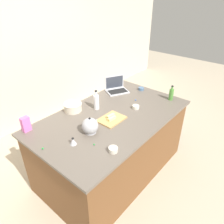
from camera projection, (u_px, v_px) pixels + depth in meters
name	position (u px, v px, depth m)	size (l,w,h in m)	color
ground_plane	(112.00, 168.00, 3.07)	(12.00, 12.00, 0.00)	#B7A88E
wall_back	(21.00, 54.00, 3.51)	(8.00, 0.10, 2.60)	beige
island_counter	(112.00, 144.00, 2.84)	(1.98, 1.16, 0.90)	brown
laptop	(116.00, 88.00, 3.19)	(0.38, 0.34, 0.22)	#B7B7BC
mixing_bowl_large	(73.00, 107.00, 2.69)	(0.23, 0.23, 0.10)	beige
bottle_vinegar	(96.00, 102.00, 2.71)	(0.07, 0.07, 0.26)	white
bottle_olive	(171.00, 94.00, 2.93)	(0.06, 0.06, 0.21)	#4C8C38
kettle	(90.00, 126.00, 2.28)	(0.21, 0.18, 0.20)	#ADADB2
cutting_board	(112.00, 119.00, 2.52)	(0.31, 0.24, 0.02)	tan
butter_stick_left	(112.00, 119.00, 2.49)	(0.11, 0.04, 0.04)	#F4E58C
butter_stick_right	(111.00, 116.00, 2.53)	(0.11, 0.04, 0.04)	#F4E58C
ramekin_small	(113.00, 150.00, 2.03)	(0.09, 0.09, 0.05)	beige
ramekin_medium	(141.00, 89.00, 3.24)	(0.08, 0.08, 0.04)	slate
ramekin_wide	(136.00, 107.00, 2.75)	(0.09, 0.09, 0.04)	beige
kitchen_timer	(73.00, 141.00, 2.12)	(0.07, 0.07, 0.08)	#B2B2B7
candy_bag	(26.00, 124.00, 2.30)	(0.09, 0.06, 0.17)	pink
candy_0	(94.00, 145.00, 2.12)	(0.02, 0.02, 0.02)	green
candy_1	(43.00, 148.00, 2.07)	(0.02, 0.02, 0.02)	green
candy_2	(136.00, 100.00, 2.95)	(0.02, 0.02, 0.02)	blue
candy_3	(76.00, 109.00, 2.72)	(0.02, 0.02, 0.02)	yellow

